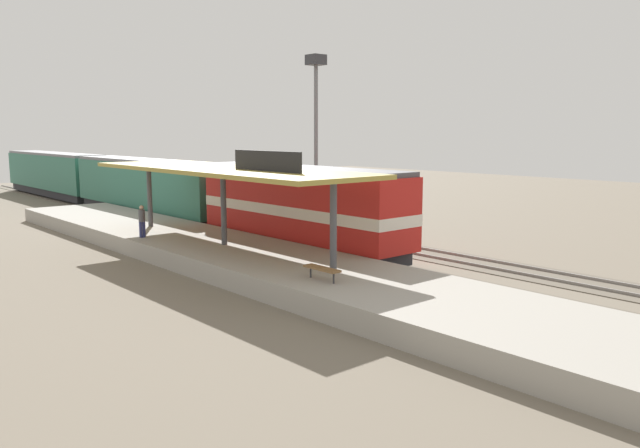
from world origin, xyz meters
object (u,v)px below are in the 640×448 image
(platform_bench, at_px, (322,269))
(passenger_carriage_front, at_px, (148,187))
(person_waiting, at_px, (142,219))
(passenger_carriage_rear, at_px, (54,173))
(light_mast, at_px, (316,103))
(locomotive, at_px, (300,207))

(platform_bench, bearing_deg, passenger_carriage_front, 77.28)
(passenger_carriage_front, height_order, person_waiting, passenger_carriage_front)
(passenger_carriage_rear, xyz_separation_m, light_mast, (7.80, -31.11, 6.08))
(locomotive, xyz_separation_m, person_waiting, (-6.72, 4.97, -0.56))
(locomotive, bearing_deg, platform_bench, -124.99)
(person_waiting, bearing_deg, passenger_carriage_front, 62.73)
(passenger_carriage_rear, height_order, person_waiting, passenger_carriage_rear)
(passenger_carriage_front, distance_m, light_mast, 14.29)
(passenger_carriage_rear, xyz_separation_m, person_waiting, (-6.72, -33.83, -0.46))
(platform_bench, xyz_separation_m, locomotive, (6.00, 8.57, 1.07))
(light_mast, bearing_deg, locomotive, -135.40)
(passenger_carriage_front, xyz_separation_m, person_waiting, (-6.72, -13.03, -0.46))
(passenger_carriage_front, bearing_deg, light_mast, -52.88)
(platform_bench, relative_size, light_mast, 0.15)
(passenger_carriage_front, xyz_separation_m, light_mast, (7.80, -10.31, 6.08))
(platform_bench, bearing_deg, light_mast, 49.69)
(passenger_carriage_rear, bearing_deg, passenger_carriage_front, -90.00)
(locomotive, relative_size, light_mast, 1.23)
(passenger_carriage_front, bearing_deg, passenger_carriage_rear, 90.00)
(platform_bench, height_order, passenger_carriage_front, passenger_carriage_front)
(person_waiting, bearing_deg, platform_bench, -86.97)
(light_mast, distance_m, person_waiting, 16.15)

